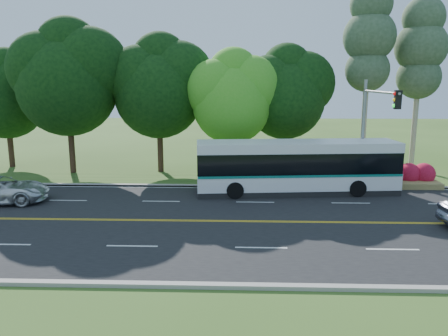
{
  "coord_description": "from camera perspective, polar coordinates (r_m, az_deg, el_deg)",
  "views": [
    {
      "loc": [
        -1.48,
        -20.94,
        6.98
      ],
      "look_at": [
        -2.26,
        2.0,
        2.33
      ],
      "focal_mm": 35.0,
      "sensor_mm": 36.0,
      "label": 1
    }
  ],
  "objects": [
    {
      "name": "lane_markings",
      "position": [
        22.11,
        5.48,
        -6.95
      ],
      "size": [
        57.6,
        13.82,
        0.0
      ],
      "color": "gold",
      "rests_on": "road"
    },
    {
      "name": "curb_north",
      "position": [
        28.96,
        4.83,
        -2.39
      ],
      "size": [
        60.0,
        0.3,
        0.15
      ],
      "primitive_type": "cube",
      "color": "#9C968D",
      "rests_on": "ground"
    },
    {
      "name": "transit_bus",
      "position": [
        27.5,
        9.46,
        0.06
      ],
      "size": [
        12.58,
        3.84,
        3.24
      ],
      "rotation": [
        0.0,
        0.0,
        0.1
      ],
      "color": "white",
      "rests_on": "road"
    },
    {
      "name": "curb_south",
      "position": [
        15.49,
        7.48,
        -15.13
      ],
      "size": [
        60.0,
        0.3,
        0.15
      ],
      "primitive_type": "cube",
      "color": "#9C968D",
      "rests_on": "ground"
    },
    {
      "name": "bougainvillea_hedge",
      "position": [
        30.99,
        18.14,
        -0.79
      ],
      "size": [
        9.5,
        2.25,
        1.5
      ],
      "color": "maroon",
      "rests_on": "ground"
    },
    {
      "name": "grass_verge",
      "position": [
        30.76,
        4.66,
        -1.61
      ],
      "size": [
        60.0,
        4.0,
        0.1
      ],
      "primitive_type": "cube",
      "color": "#35541C",
      "rests_on": "ground"
    },
    {
      "name": "traffic_signal",
      "position": [
        27.62,
        18.83,
        6.04
      ],
      "size": [
        0.42,
        6.1,
        7.0
      ],
      "color": "gray",
      "rests_on": "ground"
    },
    {
      "name": "road",
      "position": [
        22.12,
        5.73,
        -6.98
      ],
      "size": [
        60.0,
        14.0,
        0.02
      ],
      "primitive_type": "cube",
      "color": "black",
      "rests_on": "ground"
    },
    {
      "name": "ground",
      "position": [
        22.12,
        5.73,
        -7.01
      ],
      "size": [
        120.0,
        120.0,
        0.0
      ],
      "primitive_type": "plane",
      "color": "#35541C",
      "rests_on": "ground"
    },
    {
      "name": "tree_row",
      "position": [
        33.27,
        -4.47,
        10.98
      ],
      "size": [
        44.7,
        9.1,
        13.84
      ],
      "color": "black",
      "rests_on": "ground"
    }
  ]
}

